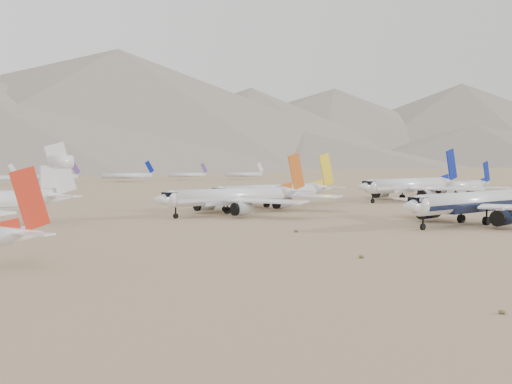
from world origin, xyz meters
The scene contains 7 objects.
ground centered at (0.00, 0.00, 0.00)m, with size 7000.00×7000.00×0.00m, color #947456.
main_airliner centered at (13.71, 0.54, 5.02)m, with size 51.78×50.57×18.27m.
row2_navy_widebody centered at (69.11, 59.13, 5.57)m, with size 56.11×54.87×19.96m.
row2_gold_tail centered at (6.44, 64.60, 4.91)m, with size 49.28×48.19×17.55m.
row2_orange_tail centered at (-16.10, 54.65, 4.84)m, with size 48.34×47.29×17.24m.
row2_blue_far centered at (114.74, 66.17, 4.19)m, with size 42.29×41.35×15.03m.
foothills centered at (526.68, 1100.00, 67.15)m, with size 4637.50×1395.00×155.00m.
Camera 1 is at (-109.21, -71.34, 14.36)m, focal length 40.00 mm.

